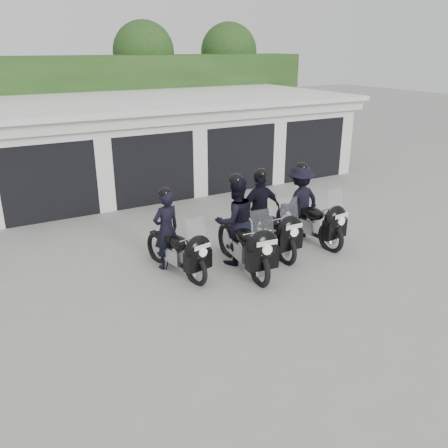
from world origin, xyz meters
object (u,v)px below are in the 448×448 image
police_bike_a (175,239)px  police_bike_d (305,207)px  police_bike_c (264,215)px  police_bike_b (240,228)px

police_bike_a → police_bike_d: size_ratio=0.93×
police_bike_a → police_bike_c: police_bike_c is taller
police_bike_c → police_bike_d: (1.25, 0.04, 0.00)m
police_bike_b → police_bike_d: 2.33m
police_bike_a → police_bike_c: bearing=-9.1°
police_bike_a → police_bike_d: (3.63, 0.13, 0.11)m
police_bike_a → police_bike_b: size_ratio=0.88×
police_bike_a → police_bike_c: size_ratio=0.93×
police_bike_b → police_bike_c: (1.01, 0.53, -0.05)m
police_bike_b → police_bike_c: bearing=33.0°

